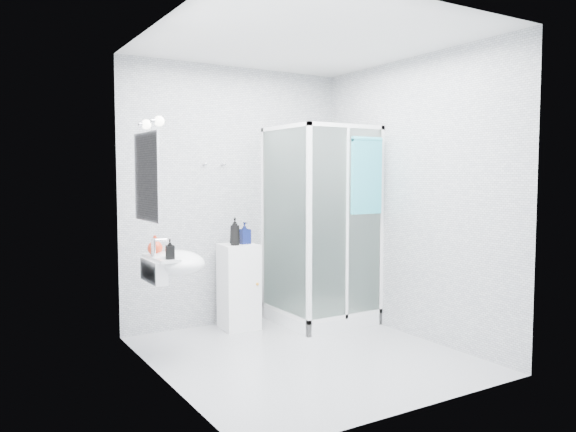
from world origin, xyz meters
TOP-DOWN VIEW (x-y plane):
  - room at (0.00, 0.00)m, footprint 2.40×2.60m
  - shower_enclosure at (0.67, 0.77)m, footprint 0.90×0.95m
  - wall_basin at (-0.99, 0.45)m, footprint 0.46×0.56m
  - mirror at (-1.19, 0.45)m, footprint 0.02×0.60m
  - vanity_lights at (-1.14, 0.45)m, footprint 0.10×0.40m
  - wall_hooks at (-0.25, 1.26)m, footprint 0.23×0.06m
  - storage_cabinet at (-0.10, 1.03)m, footprint 0.37×0.38m
  - hand_towel at (0.95, 0.36)m, footprint 0.35×0.05m
  - shampoo_bottle_a at (-0.16, 0.99)m, footprint 0.14×0.14m
  - shampoo_bottle_b at (-0.04, 1.03)m, footprint 0.10×0.11m
  - soap_dispenser_orange at (-1.09, 0.57)m, footprint 0.15×0.15m
  - soap_dispenser_black at (-1.07, 0.27)m, footprint 0.09×0.09m

SIDE VIEW (x-z plane):
  - storage_cabinet at x=-0.10m, z-range 0.00..0.83m
  - shower_enclosure at x=0.67m, z-range -0.55..1.45m
  - wall_basin at x=-0.99m, z-range 0.62..0.97m
  - soap_dispenser_black at x=-1.07m, z-range 0.86..1.02m
  - soap_dispenser_orange at x=-1.09m, z-range 0.86..1.02m
  - shampoo_bottle_b at x=-0.04m, z-range 0.83..1.05m
  - shampoo_bottle_a at x=-0.16m, z-range 0.83..1.10m
  - room at x=0.00m, z-range 0.00..2.60m
  - mirror at x=-1.19m, z-range 1.15..1.85m
  - hand_towel at x=0.95m, z-range 1.15..1.90m
  - wall_hooks at x=-0.25m, z-range 1.60..1.64m
  - vanity_lights at x=-1.14m, z-range 1.88..1.96m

